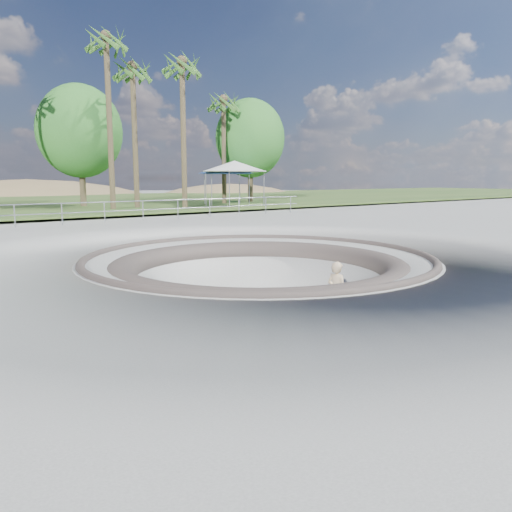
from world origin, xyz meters
TOP-DOWN VIEW (x-y plane):
  - ground at (0.00, 0.00)m, footprint 180.00×180.00m
  - skate_bowl at (0.00, 0.00)m, footprint 14.00×14.00m
  - grass_strip at (0.00, 34.00)m, footprint 180.00×36.00m
  - distant_hills at (3.78, 57.17)m, footprint 103.20×45.00m
  - safety_railing at (0.00, 12.00)m, footprint 25.00×0.06m
  - skateboard at (1.29, -1.95)m, footprint 0.79×0.28m
  - skater at (1.29, -1.95)m, footprint 0.48×0.68m
  - canopy_white at (12.58, 18.84)m, footprint 6.54×6.54m
  - canopy_blue at (13.33, 21.02)m, footprint 5.74×5.74m
  - palm_c at (3.92, 20.61)m, footprint 2.60×2.60m
  - palm_d at (5.99, 21.39)m, footprint 2.60×2.60m
  - palm_e at (8.54, 19.17)m, footprint 2.60×2.60m
  - palm_f at (14.26, 22.66)m, footprint 2.60×2.60m
  - bushy_tree_mid at (3.65, 25.54)m, footprint 6.12×5.57m
  - bushy_tree_right at (17.63, 23.55)m, footprint 6.17×5.61m

SIDE VIEW (x-z plane):
  - distant_hills at x=3.78m, z-range -21.32..7.28m
  - skateboard at x=1.29m, z-range -1.88..-1.80m
  - skate_bowl at x=0.00m, z-range -3.88..0.22m
  - skater at x=1.29m, z-range -1.82..-0.02m
  - ground at x=0.00m, z-range 0.00..0.00m
  - grass_strip at x=0.00m, z-range 0.16..0.28m
  - safety_railing at x=0.00m, z-range 0.18..1.20m
  - canopy_blue at x=13.33m, z-range 1.45..4.57m
  - canopy_white at x=12.58m, z-range 1.52..4.83m
  - bushy_tree_mid at x=3.65m, z-range 1.23..10.07m
  - bushy_tree_right at x=17.63m, z-range 1.24..10.14m
  - palm_f at x=14.26m, z-range 3.47..12.65m
  - palm_d at x=5.99m, z-range 3.99..14.39m
  - palm_e at x=8.54m, z-range 4.10..14.80m
  - palm_c at x=3.92m, z-range 4.58..16.41m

